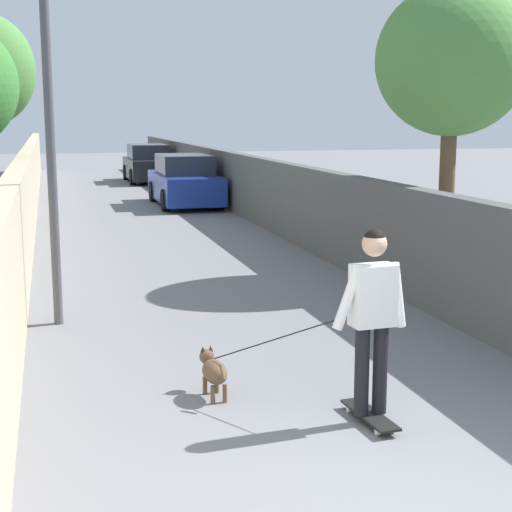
{
  "coord_description": "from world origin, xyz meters",
  "views": [
    {
      "loc": [
        -4.24,
        2.31,
        2.7
      ],
      "look_at": [
        4.85,
        -0.11,
        1.0
      ],
      "focal_mm": 54.58,
      "sensor_mm": 36.0,
      "label": 1
    }
  ],
  "objects_px": {
    "lamp_post": "(48,83)",
    "tree_right_near": "(452,62)",
    "dog": "(214,370)",
    "car_near": "(185,182)",
    "car_far": "(148,165)",
    "skateboard": "(370,415)",
    "person_skateboarder": "(373,307)"
  },
  "relations": [
    {
      "from": "tree_right_near",
      "to": "dog",
      "type": "relative_size",
      "value": 3.59
    },
    {
      "from": "skateboard",
      "to": "person_skateboarder",
      "type": "xyz_separation_m",
      "value": [
        0.0,
        0.0,
        0.99
      ]
    },
    {
      "from": "car_near",
      "to": "car_far",
      "type": "bearing_deg",
      "value": 0.0
    },
    {
      "from": "person_skateboarder",
      "to": "car_far",
      "type": "relative_size",
      "value": 0.4
    },
    {
      "from": "skateboard",
      "to": "tree_right_near",
      "type": "bearing_deg",
      "value": -33.63
    },
    {
      "from": "lamp_post",
      "to": "person_skateboarder",
      "type": "relative_size",
      "value": 2.74
    },
    {
      "from": "tree_right_near",
      "to": "car_far",
      "type": "bearing_deg",
      "value": 6.82
    },
    {
      "from": "car_near",
      "to": "skateboard",
      "type": "bearing_deg",
      "value": 175.66
    },
    {
      "from": "dog",
      "to": "car_far",
      "type": "relative_size",
      "value": 0.32
    },
    {
      "from": "person_skateboarder",
      "to": "dog",
      "type": "xyz_separation_m",
      "value": [
        0.98,
        1.21,
        -0.79
      ]
    },
    {
      "from": "person_skateboarder",
      "to": "car_near",
      "type": "height_order",
      "value": "person_skateboarder"
    },
    {
      "from": "dog",
      "to": "car_far",
      "type": "xyz_separation_m",
      "value": [
        25.11,
        -2.52,
        0.44
      ]
    },
    {
      "from": "person_skateboarder",
      "to": "car_far",
      "type": "bearing_deg",
      "value": -2.88
    },
    {
      "from": "car_near",
      "to": "dog",
      "type": "bearing_deg",
      "value": 171.21
    },
    {
      "from": "car_near",
      "to": "car_far",
      "type": "relative_size",
      "value": 1.02
    },
    {
      "from": "car_far",
      "to": "person_skateboarder",
      "type": "bearing_deg",
      "value": 177.12
    },
    {
      "from": "car_near",
      "to": "car_far",
      "type": "distance_m",
      "value": 8.8
    },
    {
      "from": "skateboard",
      "to": "car_near",
      "type": "height_order",
      "value": "car_near"
    },
    {
      "from": "skateboard",
      "to": "car_far",
      "type": "distance_m",
      "value": 26.13
    },
    {
      "from": "person_skateboarder",
      "to": "dog",
      "type": "relative_size",
      "value": 1.24
    },
    {
      "from": "tree_right_near",
      "to": "car_near",
      "type": "height_order",
      "value": "tree_right_near"
    },
    {
      "from": "tree_right_near",
      "to": "dog",
      "type": "xyz_separation_m",
      "value": [
        -4.67,
        4.97,
        -3.29
      ]
    },
    {
      "from": "person_skateboarder",
      "to": "lamp_post",
      "type": "bearing_deg",
      "value": 32.29
    },
    {
      "from": "dog",
      "to": "car_near",
      "type": "bearing_deg",
      "value": -8.79
    },
    {
      "from": "car_far",
      "to": "lamp_post",
      "type": "bearing_deg",
      "value": 169.8
    },
    {
      "from": "tree_right_near",
      "to": "skateboard",
      "type": "distance_m",
      "value": 7.63
    },
    {
      "from": "lamp_post",
      "to": "tree_right_near",
      "type": "bearing_deg",
      "value": -76.97
    },
    {
      "from": "person_skateboarder",
      "to": "car_far",
      "type": "xyz_separation_m",
      "value": [
        26.09,
        -1.31,
        -0.34
      ]
    },
    {
      "from": "car_near",
      "to": "person_skateboarder",
      "type": "bearing_deg",
      "value": 175.66
    },
    {
      "from": "skateboard",
      "to": "person_skateboarder",
      "type": "distance_m",
      "value": 0.99
    },
    {
      "from": "skateboard",
      "to": "dog",
      "type": "xyz_separation_m",
      "value": [
        0.98,
        1.21,
        0.21
      ]
    },
    {
      "from": "skateboard",
      "to": "dog",
      "type": "height_order",
      "value": "dog"
    }
  ]
}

